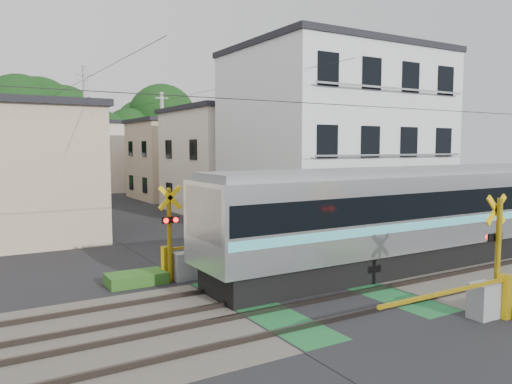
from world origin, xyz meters
TOP-DOWN VIEW (x-y plane):
  - ground at (0.00, 0.00)m, footprint 120.00×120.00m
  - track_bed at (0.00, 0.00)m, footprint 120.00×120.00m
  - crossing_signal_near at (2.59, -3.65)m, footprint 4.74×0.65m
  - crossing_signal_far at (-2.59, 3.65)m, footprint 4.74×0.65m
  - apartment_block at (8.50, 9.49)m, footprint 10.20×8.36m
  - houses_row at (0.25, 25.92)m, footprint 22.07×31.35m
  - tree_hill at (0.03, 47.88)m, footprint 40.00×13.88m
  - catenary at (6.00, 0.03)m, footprint 60.00×5.04m
  - utility_poles at (-1.05, 23.01)m, footprint 7.90×42.00m
  - pedestrian at (0.47, 33.45)m, footprint 0.61×0.40m
  - weed_patches at (1.76, -0.09)m, footprint 10.25×8.80m

SIDE VIEW (x-z plane):
  - ground at x=0.00m, z-range 0.00..0.00m
  - track_bed at x=0.00m, z-range -0.03..0.11m
  - weed_patches at x=1.76m, z-range -0.02..0.38m
  - crossing_signal_near at x=2.59m, z-range -0.83..2.25m
  - crossing_signal_far at x=-2.59m, z-range -0.83..2.25m
  - pedestrian at x=0.47m, z-range 0.00..1.66m
  - houses_row at x=0.25m, z-range -0.16..6.64m
  - catenary at x=6.00m, z-range 0.20..7.20m
  - utility_poles at x=-1.05m, z-range 0.08..8.08m
  - apartment_block at x=8.50m, z-range 0.01..9.31m
  - tree_hill at x=0.03m, z-range 0.10..12.09m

